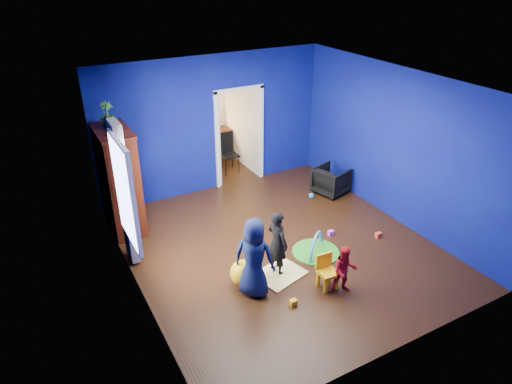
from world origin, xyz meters
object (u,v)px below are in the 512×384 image
armchair (331,180)px  study_desk (213,144)px  tv_armoire (119,181)px  child_black (277,243)px  folding_chair (229,154)px  vase (115,128)px  hopper_ball (244,273)px  toddler_red (345,270)px  crt_tv (121,178)px  child_navy (254,258)px  play_mat (316,252)px  kid_chair (328,274)px

armchair → study_desk: size_ratio=0.74×
tv_armoire → study_desk: size_ratio=2.23×
child_black → folding_chair: size_ratio=1.22×
vase → hopper_ball: (1.18, -2.31, -1.85)m
hopper_ball → toddler_red: bearing=-35.1°
vase → crt_tv: bearing=82.4°
tv_armoire → crt_tv: tv_armoire is taller
child_navy → tv_armoire: 3.13m
child_black → play_mat: (0.88, 0.14, -0.55)m
vase → folding_chair: (2.82, 1.59, -1.61)m
child_navy → crt_tv: 3.12m
child_navy → study_desk: child_navy is taller
tv_armoire → folding_chair: bearing=24.6°
child_navy → crt_tv: crt_tv is taller
armchair → child_navy: child_navy is taller
toddler_red → tv_armoire: 4.30m
armchair → play_mat: bearing=120.6°
child_black → tv_armoire: tv_armoire is taller
child_black → crt_tv: bearing=22.3°
armchair → tv_armoire: 4.40m
vase → kid_chair: size_ratio=0.43×
tv_armoire → crt_tv: 0.06m
toddler_red → crt_tv: size_ratio=1.14×
kid_chair → hopper_ball: bearing=152.6°
crt_tv → study_desk: 3.63m
child_navy → folding_chair: (1.58, 4.15, -0.18)m
child_black → tv_armoire: 3.18m
child_navy → play_mat: (1.45, 0.41, -0.63)m
child_black → child_navy: child_navy is taller
child_navy → play_mat: size_ratio=1.56×
tv_armoire → study_desk: bearing=38.6°
vase → folding_chair: bearing=29.4°
armchair → kid_chair: 3.24m
tv_armoire → study_desk: (2.82, 2.25, -0.60)m
armchair → tv_armoire: bearing=64.1°
toddler_red → vase: size_ratio=3.69×
vase → hopper_ball: bearing=-62.9°
armchair → kid_chair: size_ratio=1.31×
folding_chair → study_desk: bearing=90.0°
armchair → study_desk: bearing=10.1°
armchair → kid_chair: (-1.99, -2.55, -0.05)m
kid_chair → crt_tv: bearing=128.6°
tv_armoire → crt_tv: (0.04, 0.00, 0.04)m
child_black → play_mat: bearing=-93.0°
hopper_ball → folding_chair: size_ratio=0.46×
crt_tv → kid_chair: bearing=-55.6°
child_black → crt_tv: crt_tv is taller
child_navy → hopper_ball: bearing=-32.3°
tv_armoire → folding_chair: 3.14m
armchair → vase: size_ratio=3.03×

